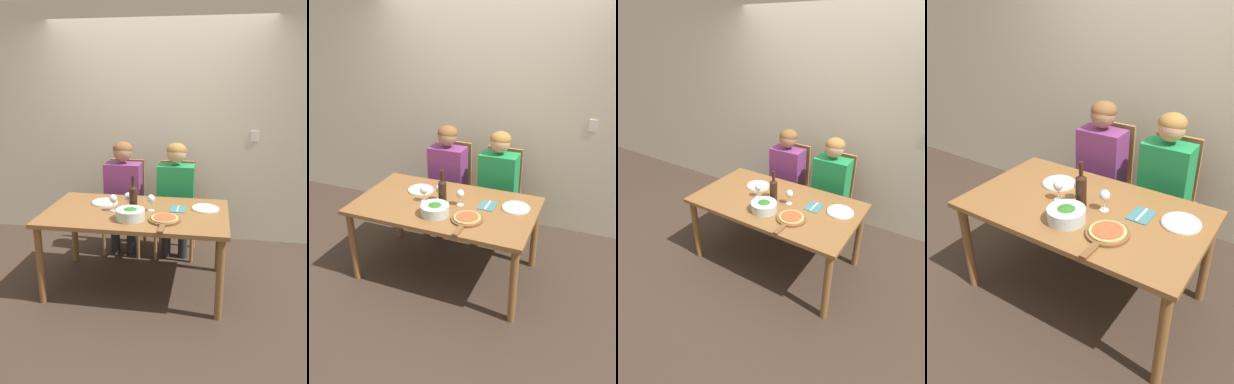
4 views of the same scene
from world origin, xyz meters
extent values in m
plane|color=#3D2D23|center=(0.00, 0.00, 0.00)|extent=(40.00, 40.00, 0.00)
cube|color=beige|center=(0.00, 1.25, 1.35)|extent=(10.00, 0.05, 2.70)
cube|color=white|center=(1.10, 1.22, 1.25)|extent=(0.08, 0.01, 0.12)
cube|color=brown|center=(0.00, 0.00, 0.72)|extent=(1.62, 0.92, 0.04)
cylinder|color=brown|center=(-0.75, -0.40, 0.35)|extent=(0.06, 0.06, 0.70)
cylinder|color=brown|center=(0.75, -0.40, 0.35)|extent=(0.06, 0.06, 0.70)
cylinder|color=brown|center=(-0.75, 0.40, 0.35)|extent=(0.06, 0.06, 0.70)
cylinder|color=brown|center=(0.75, 0.40, 0.35)|extent=(0.06, 0.06, 0.70)
cube|color=#9E7042|center=(-0.29, 0.73, 0.45)|extent=(0.42, 0.42, 0.04)
cube|color=#9E7042|center=(-0.29, 0.93, 0.74)|extent=(0.38, 0.03, 0.54)
cylinder|color=#9E7042|center=(-0.48, 0.54, 0.22)|extent=(0.04, 0.04, 0.43)
cylinder|color=#9E7042|center=(-0.10, 0.54, 0.22)|extent=(0.04, 0.04, 0.43)
cylinder|color=#9E7042|center=(-0.48, 0.92, 0.22)|extent=(0.04, 0.04, 0.43)
cylinder|color=#9E7042|center=(-0.10, 0.92, 0.22)|extent=(0.04, 0.04, 0.43)
cube|color=#9E7042|center=(0.28, 0.73, 0.45)|extent=(0.42, 0.42, 0.04)
cube|color=#9E7042|center=(0.28, 0.93, 0.74)|extent=(0.38, 0.03, 0.54)
cylinder|color=#9E7042|center=(0.09, 0.54, 0.22)|extent=(0.04, 0.04, 0.43)
cylinder|color=#9E7042|center=(0.47, 0.54, 0.22)|extent=(0.04, 0.04, 0.43)
cylinder|color=#9E7042|center=(0.09, 0.92, 0.22)|extent=(0.04, 0.04, 0.43)
cylinder|color=#9E7042|center=(0.47, 0.92, 0.22)|extent=(0.04, 0.04, 0.43)
cylinder|color=#28282D|center=(-0.38, 0.65, 0.23)|extent=(0.10, 0.10, 0.47)
cylinder|color=#28282D|center=(-0.20, 0.65, 0.23)|extent=(0.10, 0.10, 0.47)
cube|color=#7A3370|center=(-0.29, 0.71, 0.74)|extent=(0.38, 0.22, 0.54)
cylinder|color=#7A3370|center=(-0.49, 0.47, 0.59)|extent=(0.07, 0.31, 0.14)
cylinder|color=#7A3370|center=(-0.09, 0.47, 0.59)|extent=(0.07, 0.31, 0.14)
sphere|color=#9E7051|center=(-0.29, 0.71, 1.13)|extent=(0.20, 0.20, 0.20)
ellipsoid|color=brown|center=(-0.29, 0.72, 1.16)|extent=(0.21, 0.21, 0.15)
cylinder|color=#28282D|center=(0.19, 0.65, 0.23)|extent=(0.10, 0.10, 0.47)
cylinder|color=#28282D|center=(0.37, 0.65, 0.23)|extent=(0.10, 0.10, 0.47)
cube|color=#1E8C47|center=(0.28, 0.71, 0.74)|extent=(0.38, 0.22, 0.54)
cylinder|color=#1E8C47|center=(0.08, 0.47, 0.59)|extent=(0.07, 0.31, 0.14)
cylinder|color=#1E8C47|center=(0.48, 0.47, 0.59)|extent=(0.07, 0.31, 0.14)
sphere|color=tan|center=(0.28, 0.71, 1.13)|extent=(0.20, 0.20, 0.20)
ellipsoid|color=olive|center=(0.28, 0.72, 1.16)|extent=(0.21, 0.21, 0.15)
cylinder|color=black|center=(-0.02, -0.01, 0.84)|extent=(0.07, 0.07, 0.21)
cone|color=black|center=(-0.02, -0.01, 0.96)|extent=(0.07, 0.07, 0.03)
cylinder|color=black|center=(-0.02, -0.01, 1.02)|extent=(0.03, 0.03, 0.08)
cylinder|color=silver|center=(-0.01, -0.20, 0.78)|extent=(0.24, 0.24, 0.09)
ellipsoid|color=#2D6B23|center=(-0.01, -0.20, 0.79)|extent=(0.20, 0.20, 0.10)
cylinder|color=silver|center=(-0.34, 0.17, 0.74)|extent=(0.25, 0.25, 0.01)
torus|color=silver|center=(-0.34, 0.17, 0.75)|extent=(0.24, 0.24, 0.01)
cylinder|color=silver|center=(0.60, 0.15, 0.74)|extent=(0.25, 0.25, 0.01)
torus|color=silver|center=(0.60, 0.15, 0.75)|extent=(0.24, 0.24, 0.01)
cylinder|color=brown|center=(0.28, -0.19, 0.75)|extent=(0.27, 0.27, 0.02)
cube|color=brown|center=(0.28, -0.39, 0.75)|extent=(0.04, 0.14, 0.02)
cylinder|color=tan|center=(0.28, -0.19, 0.76)|extent=(0.23, 0.23, 0.01)
cylinder|color=#AD4C28|center=(0.28, -0.19, 0.77)|extent=(0.18, 0.18, 0.01)
cylinder|color=silver|center=(-0.20, -0.02, 0.74)|extent=(0.06, 0.06, 0.01)
cylinder|color=silver|center=(-0.20, -0.02, 0.78)|extent=(0.01, 0.01, 0.07)
ellipsoid|color=silver|center=(-0.20, -0.02, 0.85)|extent=(0.07, 0.07, 0.08)
ellipsoid|color=maroon|center=(-0.20, -0.02, 0.84)|extent=(0.06, 0.06, 0.03)
cylinder|color=silver|center=(0.13, 0.03, 0.74)|extent=(0.06, 0.06, 0.01)
cylinder|color=silver|center=(0.13, 0.03, 0.78)|extent=(0.01, 0.01, 0.07)
ellipsoid|color=silver|center=(0.13, 0.03, 0.85)|extent=(0.07, 0.07, 0.08)
ellipsoid|color=maroon|center=(0.13, 0.03, 0.84)|extent=(0.06, 0.06, 0.03)
cylinder|color=silver|center=(-0.08, 0.06, 0.74)|extent=(0.06, 0.06, 0.01)
cylinder|color=silver|center=(-0.08, 0.06, 0.78)|extent=(0.01, 0.01, 0.07)
ellipsoid|color=silver|center=(-0.08, 0.06, 0.85)|extent=(0.07, 0.07, 0.08)
ellipsoid|color=maroon|center=(-0.08, 0.06, 0.84)|extent=(0.06, 0.06, 0.03)
cube|color=#387075|center=(0.36, 0.10, 0.74)|extent=(0.14, 0.18, 0.01)
cube|color=silver|center=(0.36, 0.10, 0.75)|extent=(0.01, 0.17, 0.01)
camera|label=1|loc=(0.65, -3.06, 1.85)|focal=35.00mm
camera|label=2|loc=(1.23, -2.70, 2.28)|focal=35.00mm
camera|label=3|loc=(1.34, -2.16, 2.22)|focal=28.00mm
camera|label=4|loc=(1.14, -1.79, 2.01)|focal=35.00mm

